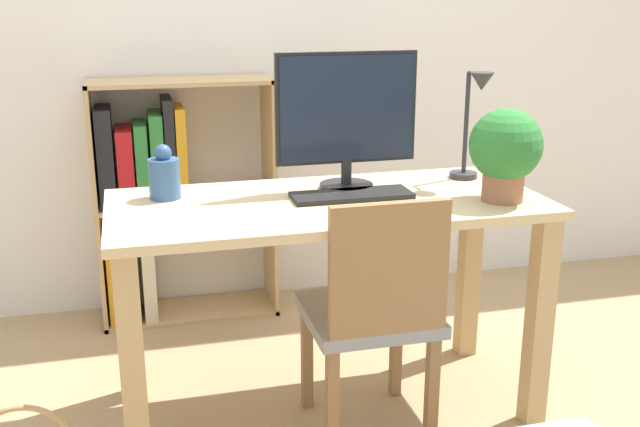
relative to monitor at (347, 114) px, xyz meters
The scene contains 10 objects.
ground_plane 1.02m from the monitor, 127.65° to the right, with size 10.00×10.00×0.00m, color tan.
wall_back 1.02m from the monitor, 95.78° to the left, with size 8.00×0.05×2.60m.
desk 0.43m from the monitor, 127.65° to the right, with size 1.39×0.63×0.75m.
monitor is the anchor object (origin of this frame).
keyboard 0.27m from the monitor, 98.01° to the right, with size 0.39×0.14×0.02m.
vase 0.63m from the monitor, behind, with size 0.10×0.10×0.18m.
desk_lamp 0.45m from the monitor, ahead, with size 0.10×0.19×0.38m.
potted_plant 0.52m from the monitor, 32.29° to the right, with size 0.23×0.23×0.30m.
chair 0.65m from the monitor, 90.53° to the right, with size 0.40×0.40×0.82m.
bookshelf 1.11m from the monitor, 127.58° to the left, with size 0.75×0.28×1.04m.
Camera 1 is at (-0.61, -2.23, 1.39)m, focal length 42.00 mm.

